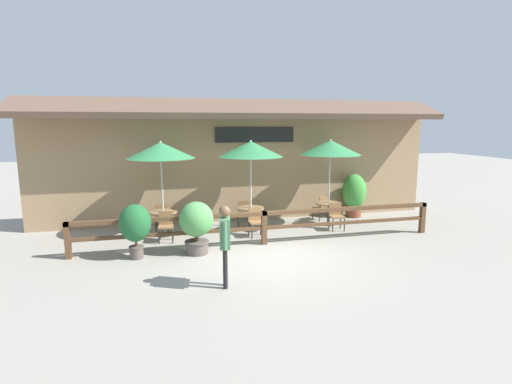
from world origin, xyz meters
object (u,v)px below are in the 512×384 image
Objects in this scene: chair_near_streetside at (166,225)px; patio_umbrella_middle at (251,149)px; chair_middle_streetside at (256,220)px; potted_plant_broad_leaf at (354,194)px; chair_far_wallside at (322,207)px; patio_umbrella_near at (161,150)px; potted_plant_tall_tropical at (135,225)px; dining_table_far at (328,207)px; chair_middle_wallside at (244,211)px; patio_umbrella_far at (330,148)px; potted_plant_small_flowering at (196,224)px; dining_table_middle at (251,212)px; chair_near_wallside at (162,215)px; chair_far_streetside at (336,215)px; pedestrian at (225,235)px; dining_table_near at (163,216)px.

patio_umbrella_middle reaches higher than chair_near_streetside.
chair_middle_streetside is 4.45m from potted_plant_broad_leaf.
patio_umbrella_middle is 3.55m from chair_far_wallside.
patio_umbrella_near reaches higher than potted_plant_tall_tropical.
chair_middle_streetside is at bearing -90.35° from patio_umbrella_middle.
patio_umbrella_middle is at bearing 1.38° from chair_far_wallside.
dining_table_far is at bearing 13.89° from chair_middle_streetside.
potted_plant_tall_tropical is (-6.18, -2.65, 0.37)m from chair_far_wallside.
chair_middle_streetside is 0.56× the size of potted_plant_broad_leaf.
chair_middle_wallside is (2.58, 1.23, 0.00)m from chair_near_streetside.
patio_umbrella_middle is 3.31× the size of chair_far_wallside.
chair_near_streetside is 2.65m from chair_middle_streetside.
patio_umbrella_far is (5.36, 0.66, 2.11)m from chair_near_streetside.
patio_umbrella_near is at bearing 112.61° from potted_plant_small_flowering.
chair_middle_wallside is at bearing 96.80° from dining_table_middle.
chair_near_streetside is 5.56m from chair_far_wallside.
chair_middle_wallside is (-0.08, 0.67, -0.11)m from dining_table_middle.
chair_middle_wallside is at bearing 29.78° from chair_near_streetside.
patio_umbrella_far is 3.31× the size of chair_far_wallside.
chair_near_wallside and chair_far_wallside have the same top height.
chair_near_streetside is 1.00× the size of chair_far_streetside.
potted_plant_broad_leaf is (7.53, 2.88, -0.03)m from potted_plant_tall_tropical.
pedestrian is (-4.24, -4.31, 0.52)m from dining_table_far.
dining_table_far is (2.71, 0.10, -2.00)m from patio_umbrella_middle.
pedestrian is at bearing -137.32° from potted_plant_broad_leaf.
chair_far_streetside is 0.62× the size of potted_plant_tall_tropical.
chair_middle_streetside reaches higher than dining_table_near.
dining_table_near is 0.96× the size of chair_middle_wallside.
chair_near_streetside is 0.30× the size of patio_umbrella_far.
chair_far_streetside is at bearing 139.92° from pedestrian.
patio_umbrella_far is (5.46, -0.63, 2.11)m from chair_near_wallside.
potted_plant_small_flowering is at bearing -162.11° from pedestrian.
chair_far_wallside is at bearing 86.23° from dining_table_far.
patio_umbrella_middle is 2.21m from chair_middle_streetside.
patio_umbrella_far is (5.42, 0.02, 0.00)m from patio_umbrella_near.
potted_plant_small_flowering reaches higher than chair_near_streetside.
potted_plant_tall_tropical is at bearing 48.83° from chair_middle_wallside.
patio_umbrella_near reaches higher than potted_plant_broad_leaf.
chair_far_wallside is 0.56× the size of potted_plant_broad_leaf.
patio_umbrella_near is 2.20m from chair_near_wallside.
dining_table_near is 5.78m from patio_umbrella_far.
chair_far_wallside is (0.04, 0.66, -2.11)m from patio_umbrella_far.
chair_near_streetside is 1.04× the size of dining_table_middle.
potted_plant_small_flowering is 0.80× the size of pedestrian.
chair_far_wallside is 5.35m from potted_plant_small_flowering.
dining_table_middle is at bearing -166.46° from potted_plant_broad_leaf.
dining_table_near is 2.82m from chair_middle_streetside.
patio_umbrella_middle is 1.00× the size of patio_umbrella_far.
patio_umbrella_middle is 3.37m from dining_table_far.
chair_middle_wallside is 5.14m from pedestrian.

